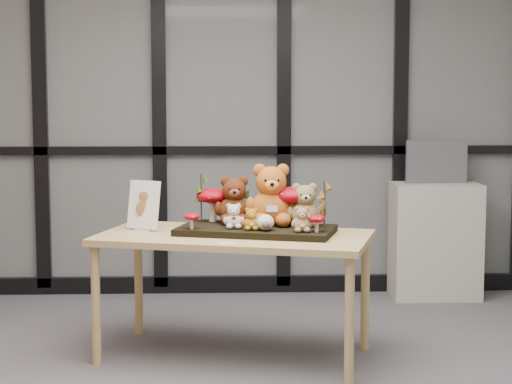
{
  "coord_description": "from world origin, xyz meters",
  "views": [
    {
      "loc": [
        -0.02,
        -4.24,
        1.52
      ],
      "look_at": [
        0.18,
        0.8,
        0.94
      ],
      "focal_mm": 65.0,
      "sensor_mm": 36.0,
      "label": 1
    }
  ],
  "objects_px": {
    "bear_beige_small": "(302,218)",
    "display_table": "(234,246)",
    "diorama_tray": "(256,230)",
    "plush_cream_hedgehog": "(265,222)",
    "mushroom_front_left": "(192,220)",
    "cabinet": "(435,241)",
    "bear_small_yellow": "(251,218)",
    "bear_pooh_yellow": "(271,191)",
    "mushroom_front_right": "(317,223)",
    "mushroom_back_left": "(213,203)",
    "bear_brown_medium": "(234,198)",
    "bear_tan_back": "(305,203)",
    "bear_white_bow": "(234,215)",
    "monitor": "(436,162)",
    "mushroom_back_right": "(292,204)",
    "sign_holder": "(144,207)"
  },
  "relations": [
    {
      "from": "display_table",
      "to": "mushroom_back_right",
      "type": "bearing_deg",
      "value": 33.59
    },
    {
      "from": "bear_beige_small",
      "to": "cabinet",
      "type": "height_order",
      "value": "bear_beige_small"
    },
    {
      "from": "bear_pooh_yellow",
      "to": "bear_tan_back",
      "type": "distance_m",
      "value": 0.2
    },
    {
      "from": "display_table",
      "to": "mushroom_front_right",
      "type": "distance_m",
      "value": 0.5
    },
    {
      "from": "bear_brown_medium",
      "to": "cabinet",
      "type": "distance_m",
      "value": 1.98
    },
    {
      "from": "diorama_tray",
      "to": "mushroom_front_right",
      "type": "relative_size",
      "value": 8.29
    },
    {
      "from": "bear_tan_back",
      "to": "monitor",
      "type": "height_order",
      "value": "monitor"
    },
    {
      "from": "bear_brown_medium",
      "to": "bear_tan_back",
      "type": "relative_size",
      "value": 1.11
    },
    {
      "from": "plush_cream_hedgehog",
      "to": "bear_small_yellow",
      "type": "bearing_deg",
      "value": -178.85
    },
    {
      "from": "mushroom_back_left",
      "to": "bear_brown_medium",
      "type": "bearing_deg",
      "value": -32.93
    },
    {
      "from": "mushroom_back_left",
      "to": "cabinet",
      "type": "bearing_deg",
      "value": 36.35
    },
    {
      "from": "plush_cream_hedgehog",
      "to": "mushroom_back_left",
      "type": "bearing_deg",
      "value": 145.45
    },
    {
      "from": "bear_beige_small",
      "to": "mushroom_back_left",
      "type": "height_order",
      "value": "mushroom_back_left"
    },
    {
      "from": "diorama_tray",
      "to": "bear_brown_medium",
      "type": "height_order",
      "value": "bear_brown_medium"
    },
    {
      "from": "mushroom_front_left",
      "to": "display_table",
      "type": "bearing_deg",
      "value": 8.29
    },
    {
      "from": "mushroom_back_right",
      "to": "diorama_tray",
      "type": "bearing_deg",
      "value": -158.6
    },
    {
      "from": "bear_pooh_yellow",
      "to": "bear_brown_medium",
      "type": "distance_m",
      "value": 0.22
    },
    {
      "from": "mushroom_front_right",
      "to": "monitor",
      "type": "height_order",
      "value": "monitor"
    },
    {
      "from": "display_table",
      "to": "bear_brown_medium",
      "type": "bearing_deg",
      "value": 104.63
    },
    {
      "from": "diorama_tray",
      "to": "bear_beige_small",
      "type": "relative_size",
      "value": 5.6
    },
    {
      "from": "mushroom_front_right",
      "to": "cabinet",
      "type": "bearing_deg",
      "value": 57.13
    },
    {
      "from": "monitor",
      "to": "mushroom_front_right",
      "type": "bearing_deg",
      "value": -122.57
    },
    {
      "from": "display_table",
      "to": "bear_pooh_yellow",
      "type": "relative_size",
      "value": 4.28
    },
    {
      "from": "bear_beige_small",
      "to": "bear_white_bow",
      "type": "bearing_deg",
      "value": 174.9
    },
    {
      "from": "diorama_tray",
      "to": "plush_cream_hedgehog",
      "type": "relative_size",
      "value": 8.84
    },
    {
      "from": "bear_tan_back",
      "to": "mushroom_front_right",
      "type": "relative_size",
      "value": 2.58
    },
    {
      "from": "display_table",
      "to": "mushroom_front_right",
      "type": "xyz_separation_m",
      "value": [
        0.44,
        -0.17,
        0.16
      ]
    },
    {
      "from": "bear_small_yellow",
      "to": "sign_holder",
      "type": "xyz_separation_m",
      "value": [
        -0.6,
        0.25,
        0.03
      ]
    },
    {
      "from": "plush_cream_hedgehog",
      "to": "mushroom_front_right",
      "type": "distance_m",
      "value": 0.28
    },
    {
      "from": "diorama_tray",
      "to": "mushroom_front_left",
      "type": "bearing_deg",
      "value": -154.85
    },
    {
      "from": "display_table",
      "to": "bear_white_bow",
      "type": "bearing_deg",
      "value": -80.72
    },
    {
      "from": "plush_cream_hedgehog",
      "to": "mushroom_back_left",
      "type": "xyz_separation_m",
      "value": [
        -0.29,
        0.35,
        0.06
      ]
    },
    {
      "from": "bear_pooh_yellow",
      "to": "mushroom_back_left",
      "type": "height_order",
      "value": "bear_pooh_yellow"
    },
    {
      "from": "display_table",
      "to": "bear_small_yellow",
      "type": "height_order",
      "value": "bear_small_yellow"
    },
    {
      "from": "plush_cream_hedgehog",
      "to": "bear_white_bow",
      "type": "bearing_deg",
      "value": 170.2
    },
    {
      "from": "display_table",
      "to": "cabinet",
      "type": "distance_m",
      "value": 2.05
    },
    {
      "from": "diorama_tray",
      "to": "bear_small_yellow",
      "type": "distance_m",
      "value": 0.14
    },
    {
      "from": "bear_beige_small",
      "to": "mushroom_front_left",
      "type": "height_order",
      "value": "bear_beige_small"
    },
    {
      "from": "diorama_tray",
      "to": "bear_tan_back",
      "type": "bearing_deg",
      "value": 21.31
    },
    {
      "from": "bear_beige_small",
      "to": "display_table",
      "type": "bearing_deg",
      "value": 172.22
    },
    {
      "from": "plush_cream_hedgehog",
      "to": "sign_holder",
      "type": "height_order",
      "value": "sign_holder"
    },
    {
      "from": "bear_white_bow",
      "to": "mushroom_back_left",
      "type": "height_order",
      "value": "mushroom_back_left"
    },
    {
      "from": "bear_pooh_yellow",
      "to": "mushroom_back_right",
      "type": "distance_m",
      "value": 0.14
    },
    {
      "from": "bear_brown_medium",
      "to": "mushroom_front_left",
      "type": "height_order",
      "value": "bear_brown_medium"
    },
    {
      "from": "bear_pooh_yellow",
      "to": "mushroom_front_right",
      "type": "distance_m",
      "value": 0.38
    },
    {
      "from": "display_table",
      "to": "cabinet",
      "type": "xyz_separation_m",
      "value": [
        1.46,
        1.41,
        -0.22
      ]
    },
    {
      "from": "mushroom_back_left",
      "to": "mushroom_front_right",
      "type": "xyz_separation_m",
      "value": [
        0.56,
        -0.42,
        -0.05
      ]
    },
    {
      "from": "bear_brown_medium",
      "to": "bear_small_yellow",
      "type": "xyz_separation_m",
      "value": [
        0.09,
        -0.25,
        -0.08
      ]
    },
    {
      "from": "bear_pooh_yellow",
      "to": "mushroom_front_right",
      "type": "bearing_deg",
      "value": -32.83
    },
    {
      "from": "diorama_tray",
      "to": "bear_tan_back",
      "type": "distance_m",
      "value": 0.31
    }
  ]
}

